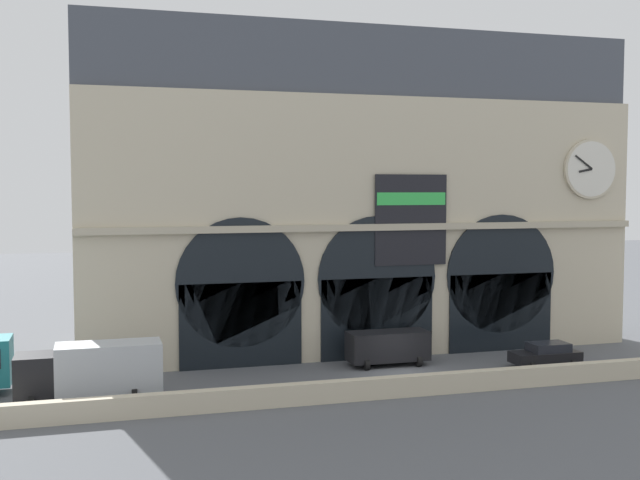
# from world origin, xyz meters

# --- Properties ---
(ground_plane) EXTENTS (200.00, 200.00, 0.00)m
(ground_plane) POSITION_xyz_m (0.00, 0.00, 0.00)
(ground_plane) COLOR #54565B
(quay_parapet_wall) EXTENTS (90.00, 0.70, 1.13)m
(quay_parapet_wall) POSITION_xyz_m (0.00, -4.37, 0.57)
(quay_parapet_wall) COLOR beige
(quay_parapet_wall) RESTS_ON ground
(station_building) EXTENTS (38.57, 6.07, 22.19)m
(station_building) POSITION_xyz_m (0.02, 7.84, 10.80)
(station_building) COLOR beige
(station_building) RESTS_ON ground
(box_truck_west) EXTENTS (7.50, 2.91, 3.12)m
(box_truck_west) POSITION_xyz_m (-18.29, -0.78, 1.70)
(box_truck_west) COLOR black
(box_truck_west) RESTS_ON ground
(van_center) EXTENTS (5.20, 2.48, 2.20)m
(van_center) POSITION_xyz_m (-0.04, 2.86, 1.25)
(van_center) COLOR black
(van_center) RESTS_ON ground
(car_mideast) EXTENTS (4.40, 2.22, 1.55)m
(car_mideast) POSITION_xyz_m (9.47, -0.37, 0.80)
(car_mideast) COLOR black
(car_mideast) RESTS_ON ground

